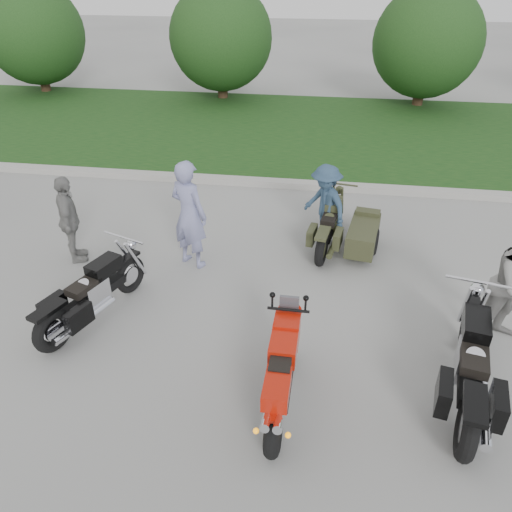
# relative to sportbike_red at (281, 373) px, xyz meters

# --- Properties ---
(ground) EXTENTS (80.00, 80.00, 0.00)m
(ground) POSITION_rel_sportbike_red_xyz_m (-0.63, 0.68, -0.55)
(ground) COLOR #A1A19B
(ground) RESTS_ON ground
(curb) EXTENTS (60.00, 0.30, 0.15)m
(curb) POSITION_rel_sportbike_red_xyz_m (-0.63, 6.68, -0.47)
(curb) COLOR #A19F98
(curb) RESTS_ON ground
(grass_strip) EXTENTS (60.00, 8.00, 0.14)m
(grass_strip) POSITION_rel_sportbike_red_xyz_m (-0.63, 10.83, -0.48)
(grass_strip) COLOR #2B511B
(grass_strip) RESTS_ON ground
(tree_far_left) EXTENTS (3.60, 3.60, 4.00)m
(tree_far_left) POSITION_rel_sportbike_red_xyz_m (-10.63, 14.18, 1.65)
(tree_far_left) COLOR #3F2B1C
(tree_far_left) RESTS_ON ground
(tree_mid_left) EXTENTS (3.60, 3.60, 4.00)m
(tree_mid_left) POSITION_rel_sportbike_red_xyz_m (-3.63, 14.18, 1.65)
(tree_mid_left) COLOR #3F2B1C
(tree_mid_left) RESTS_ON ground
(tree_mid_right) EXTENTS (3.60, 3.60, 4.00)m
(tree_mid_right) POSITION_rel_sportbike_red_xyz_m (3.37, 14.18, 1.65)
(tree_mid_right) COLOR #3F2B1C
(tree_mid_right) RESTS_ON ground
(sportbike_red) EXTENTS (0.34, 1.96, 0.93)m
(sportbike_red) POSITION_rel_sportbike_red_xyz_m (0.00, 0.00, 0.00)
(sportbike_red) COLOR black
(sportbike_red) RESTS_ON ground
(cruiser_left) EXTENTS (0.91, 2.15, 0.86)m
(cruiser_left) POSITION_rel_sportbike_red_xyz_m (-2.97, 1.24, -0.11)
(cruiser_left) COLOR black
(cruiser_left) RESTS_ON ground
(cruiser_right) EXTENTS (0.68, 2.51, 0.98)m
(cruiser_right) POSITION_rel_sportbike_red_xyz_m (2.25, 0.42, -0.05)
(cruiser_right) COLOR black
(cruiser_right) RESTS_ON ground
(cruiser_sidecar) EXTENTS (1.22, 2.09, 0.81)m
(cruiser_sidecar) POSITION_rel_sportbike_red_xyz_m (0.85, 3.93, -0.17)
(cruiser_sidecar) COLOR black
(cruiser_sidecar) RESTS_ON ground
(person_stripe) EXTENTS (0.84, 0.73, 1.94)m
(person_stripe) POSITION_rel_sportbike_red_xyz_m (-1.90, 3.06, 0.42)
(person_stripe) COLOR #8689B6
(person_stripe) RESTS_ON ground
(person_denim) EXTENTS (1.11, 1.12, 1.55)m
(person_denim) POSITION_rel_sportbike_red_xyz_m (0.38, 4.19, 0.23)
(person_denim) COLOR #2D465F
(person_denim) RESTS_ON ground
(person_back) EXTENTS (0.76, 1.02, 1.61)m
(person_back) POSITION_rel_sportbike_red_xyz_m (-4.01, 2.87, 0.26)
(person_back) COLOR gray
(person_back) RESTS_ON ground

